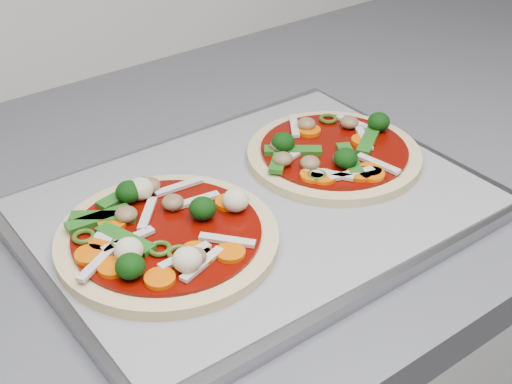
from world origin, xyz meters
TOP-DOWN VIEW (x-y plane):
  - countertop at (0.00, 1.30)m, footprint 3.60×0.60m
  - baking_tray at (0.14, 1.22)m, footprint 0.42×0.31m
  - parchment at (0.14, 1.22)m, footprint 0.41×0.30m
  - pizza_left at (0.04, 1.21)m, footprint 0.24×0.24m
  - pizza_right at (0.25, 1.23)m, footprint 0.23×0.23m

SIDE VIEW (x-z plane):
  - countertop at x=0.00m, z-range 0.86..0.90m
  - baking_tray at x=0.14m, z-range 0.90..0.91m
  - parchment at x=0.14m, z-range 0.91..0.92m
  - pizza_right at x=0.25m, z-range 0.91..0.94m
  - pizza_left at x=0.04m, z-range 0.91..0.94m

